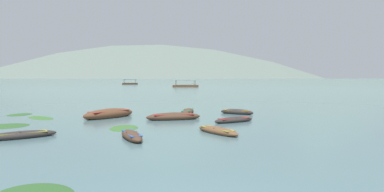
{
  "coord_description": "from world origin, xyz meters",
  "views": [
    {
      "loc": [
        -0.26,
        -6.03,
        3.23
      ],
      "look_at": [
        2.39,
        33.79,
        0.78
      ],
      "focal_mm": 28.13,
      "sensor_mm": 36.0,
      "label": 1
    }
  ],
  "objects_px": {
    "rowboat_0": "(109,114)",
    "ferry_0": "(185,86)",
    "rowboat_4": "(218,131)",
    "rowboat_2": "(173,117)",
    "rowboat_6": "(188,111)",
    "rowboat_5": "(237,112)",
    "rowboat_7": "(234,120)",
    "rowboat_3": "(20,135)",
    "ferry_1": "(130,83)",
    "rowboat_1": "(132,136)"
  },
  "relations": [
    {
      "from": "rowboat_0",
      "to": "rowboat_7",
      "type": "distance_m",
      "value": 10.09
    },
    {
      "from": "rowboat_4",
      "to": "rowboat_7",
      "type": "relative_size",
      "value": 0.95
    },
    {
      "from": "rowboat_0",
      "to": "rowboat_3",
      "type": "bearing_deg",
      "value": -110.22
    },
    {
      "from": "rowboat_0",
      "to": "ferry_0",
      "type": "distance_m",
      "value": 78.98
    },
    {
      "from": "rowboat_5",
      "to": "rowboat_6",
      "type": "xyz_separation_m",
      "value": [
        -4.35,
        0.96,
        -0.02
      ]
    },
    {
      "from": "rowboat_3",
      "to": "rowboat_5",
      "type": "bearing_deg",
      "value": 35.4
    },
    {
      "from": "ferry_1",
      "to": "rowboat_7",
      "type": "bearing_deg",
      "value": -78.74
    },
    {
      "from": "rowboat_3",
      "to": "ferry_1",
      "type": "distance_m",
      "value": 128.17
    },
    {
      "from": "rowboat_3",
      "to": "rowboat_5",
      "type": "xyz_separation_m",
      "value": [
        13.86,
        9.85,
        0.02
      ]
    },
    {
      "from": "rowboat_2",
      "to": "rowboat_5",
      "type": "xyz_separation_m",
      "value": [
        5.65,
        3.18,
        -0.04
      ]
    },
    {
      "from": "rowboat_0",
      "to": "rowboat_4",
      "type": "distance_m",
      "value": 10.73
    },
    {
      "from": "rowboat_4",
      "to": "rowboat_5",
      "type": "distance_m",
      "value": 9.65
    },
    {
      "from": "rowboat_0",
      "to": "rowboat_2",
      "type": "relative_size",
      "value": 0.98
    },
    {
      "from": "rowboat_4",
      "to": "rowboat_6",
      "type": "bearing_deg",
      "value": 96.95
    },
    {
      "from": "ferry_0",
      "to": "rowboat_3",
      "type": "bearing_deg",
      "value": -98.35
    },
    {
      "from": "ferry_1",
      "to": "rowboat_4",
      "type": "bearing_deg",
      "value": -79.93
    },
    {
      "from": "rowboat_1",
      "to": "rowboat_3",
      "type": "relative_size",
      "value": 0.87
    },
    {
      "from": "rowboat_2",
      "to": "rowboat_3",
      "type": "xyz_separation_m",
      "value": [
        -8.21,
        -6.67,
        -0.06
      ]
    },
    {
      "from": "ferry_0",
      "to": "ferry_1",
      "type": "height_order",
      "value": "same"
    },
    {
      "from": "rowboat_0",
      "to": "ferry_1",
      "type": "distance_m",
      "value": 120.39
    },
    {
      "from": "rowboat_6",
      "to": "ferry_1",
      "type": "bearing_deg",
      "value": 100.34
    },
    {
      "from": "rowboat_3",
      "to": "ferry_1",
      "type": "xyz_separation_m",
      "value": [
        -11.8,
        127.63,
        0.3
      ]
    },
    {
      "from": "rowboat_1",
      "to": "rowboat_3",
      "type": "height_order",
      "value": "rowboat_1"
    },
    {
      "from": "rowboat_3",
      "to": "rowboat_4",
      "type": "relative_size",
      "value": 1.1
    },
    {
      "from": "rowboat_2",
      "to": "ferry_1",
      "type": "xyz_separation_m",
      "value": [
        -20.01,
        120.96,
        0.24
      ]
    },
    {
      "from": "rowboat_0",
      "to": "ferry_0",
      "type": "relative_size",
      "value": 0.49
    },
    {
      "from": "rowboat_4",
      "to": "ferry_1",
      "type": "bearing_deg",
      "value": 100.07
    },
    {
      "from": "rowboat_1",
      "to": "rowboat_6",
      "type": "bearing_deg",
      "value": 72.52
    },
    {
      "from": "rowboat_2",
      "to": "rowboat_5",
      "type": "height_order",
      "value": "rowboat_2"
    },
    {
      "from": "rowboat_1",
      "to": "rowboat_7",
      "type": "distance_m",
      "value": 8.65
    },
    {
      "from": "rowboat_7",
      "to": "rowboat_2",
      "type": "bearing_deg",
      "value": 159.69
    },
    {
      "from": "rowboat_6",
      "to": "rowboat_7",
      "type": "bearing_deg",
      "value": -61.83
    },
    {
      "from": "rowboat_2",
      "to": "ferry_1",
      "type": "height_order",
      "value": "ferry_1"
    },
    {
      "from": "rowboat_3",
      "to": "ferry_0",
      "type": "height_order",
      "value": "ferry_0"
    },
    {
      "from": "rowboat_1",
      "to": "rowboat_3",
      "type": "distance_m",
      "value": 5.97
    },
    {
      "from": "rowboat_4",
      "to": "rowboat_5",
      "type": "bearing_deg",
      "value": 71.15
    },
    {
      "from": "rowboat_3",
      "to": "ferry_1",
      "type": "relative_size",
      "value": 0.51
    },
    {
      "from": "rowboat_4",
      "to": "ferry_1",
      "type": "relative_size",
      "value": 0.46
    },
    {
      "from": "rowboat_0",
      "to": "rowboat_6",
      "type": "xyz_separation_m",
      "value": [
        6.51,
        2.65,
        -0.13
      ]
    },
    {
      "from": "rowboat_0",
      "to": "rowboat_4",
      "type": "relative_size",
      "value": 1.32
    },
    {
      "from": "ferry_0",
      "to": "ferry_1",
      "type": "distance_m",
      "value": 47.85
    },
    {
      "from": "rowboat_0",
      "to": "rowboat_7",
      "type": "xyz_separation_m",
      "value": [
        9.6,
        -3.11,
        -0.13
      ]
    },
    {
      "from": "rowboat_0",
      "to": "rowboat_4",
      "type": "height_order",
      "value": "rowboat_0"
    },
    {
      "from": "rowboat_5",
      "to": "rowboat_7",
      "type": "distance_m",
      "value": 4.97
    },
    {
      "from": "rowboat_4",
      "to": "ferry_0",
      "type": "relative_size",
      "value": 0.37
    },
    {
      "from": "rowboat_5",
      "to": "ferry_0",
      "type": "distance_m",
      "value": 76.69
    },
    {
      "from": "rowboat_2",
      "to": "rowboat_6",
      "type": "distance_m",
      "value": 4.34
    },
    {
      "from": "rowboat_4",
      "to": "rowboat_5",
      "type": "xyz_separation_m",
      "value": [
        3.12,
        9.13,
        0.03
      ]
    },
    {
      "from": "rowboat_3",
      "to": "rowboat_1",
      "type": "bearing_deg",
      "value": -4.75
    },
    {
      "from": "rowboat_0",
      "to": "ferry_1",
      "type": "height_order",
      "value": "ferry_1"
    }
  ]
}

